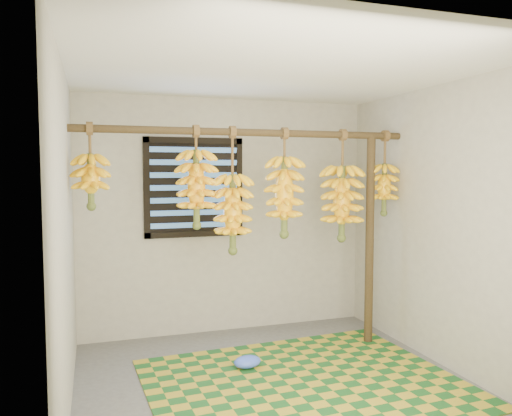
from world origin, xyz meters
name	(u,v)px	position (x,y,z in m)	size (l,w,h in m)	color
floor	(278,389)	(0.00, 0.00, -0.01)	(3.00, 3.00, 0.01)	#4F4F4F
ceiling	(279,70)	(0.00, 0.00, 2.40)	(3.00, 3.00, 0.01)	silver
wall_back	(227,216)	(0.00, 1.50, 1.20)	(3.00, 0.01, 2.40)	gray
wall_left	(65,242)	(-1.50, 0.00, 1.20)	(0.01, 3.00, 2.40)	gray
wall_right	(445,226)	(1.50, 0.00, 1.20)	(0.01, 3.00, 2.40)	gray
window	(194,187)	(-0.35, 1.48, 1.50)	(1.00, 0.04, 1.00)	black
hanging_pole	(251,133)	(0.00, 0.70, 2.00)	(0.06, 0.06, 3.00)	#49371E
support_post	(370,240)	(1.20, 0.70, 1.00)	(0.08, 0.08, 2.00)	#49371E
woven_mat	(305,383)	(0.22, 0.01, 0.01)	(2.39, 1.91, 0.01)	#17501C
plastic_bag	(247,362)	(-0.11, 0.44, 0.06)	(0.24, 0.18, 0.10)	blue
banana_bunch_a	(91,181)	(-1.33, 0.70, 1.59)	(0.29, 0.29, 0.69)	brown
banana_bunch_b	(196,189)	(-0.48, 0.70, 1.52)	(0.33, 0.33, 0.87)	brown
banana_bunch_c	(233,214)	(-0.17, 0.70, 1.29)	(0.32, 0.32, 1.10)	brown
banana_bunch_d	(284,197)	(0.32, 0.70, 1.44)	(0.31, 0.31, 0.98)	brown
banana_bunch_e	(342,203)	(0.90, 0.70, 1.37)	(0.39, 0.39, 1.04)	brown
banana_bunch_f	(384,189)	(1.35, 0.70, 1.49)	(0.27, 0.27, 0.81)	brown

